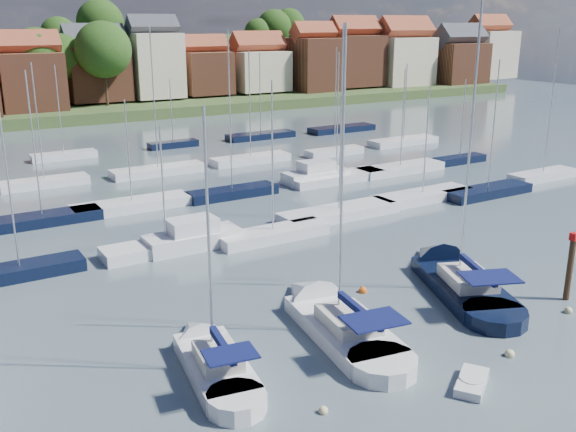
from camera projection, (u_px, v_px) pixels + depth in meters
ground at (164, 182)px, 65.87m from camera, size 260.00×260.00×0.00m
sailboat_left at (210, 358)px, 30.83m from camera, size 4.14×10.20×13.55m
sailboat_centre at (329, 317)px, 35.16m from camera, size 5.28×13.11×17.25m
sailboat_navy at (450, 276)px, 40.83m from camera, size 8.38×13.78×18.52m
tender at (472, 383)px, 28.99m from camera, size 2.77×2.40×0.55m
timber_piling at (568, 282)px, 37.86m from camera, size 0.40×0.40×6.41m
buoy_c at (323, 413)px, 27.12m from camera, size 0.41×0.41×0.41m
buoy_d at (509, 356)px, 31.72m from camera, size 0.50×0.50×0.50m
buoy_e at (363, 292)px, 39.18m from camera, size 0.53×0.53×0.53m
buoy_f at (568, 313)px, 36.45m from camera, size 0.47×0.47×0.47m
marina_field at (200, 186)px, 62.72m from camera, size 79.62×41.41×15.93m
far_shore_town at (22, 75)px, 141.48m from camera, size 212.46×90.00×22.27m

